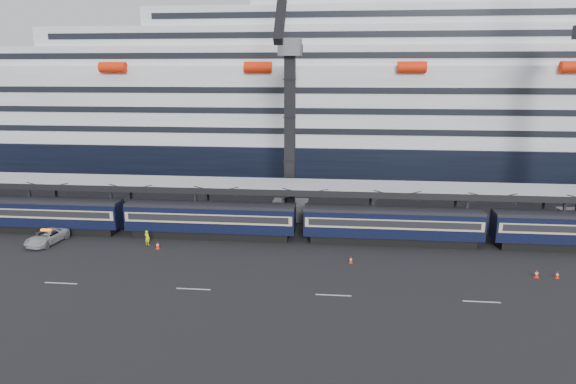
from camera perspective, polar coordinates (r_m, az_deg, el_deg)
name	(u,v)px	position (r m, az deg, el deg)	size (l,w,h in m)	color
ground	(493,283)	(49.44, 21.83, -9.38)	(260.00, 260.00, 0.00)	black
train	(424,225)	(56.93, 14.84, -3.55)	(133.05, 3.00, 4.05)	black
canopy	(462,190)	(60.86, 18.78, 0.23)	(130.00, 6.25, 5.53)	#A0A2A8
cruise_ship	(417,107)	(90.93, 14.10, 9.17)	(214.09, 28.84, 34.00)	black
crane_dark_near	(290,124)	(63.11, 0.17, 7.53)	(4.50, 17.75, 35.08)	#53555B
pickup_truck	(47,237)	(61.61, -25.23, -4.54)	(2.44, 5.29, 1.47)	#A4A7AB
worker	(147,238)	(57.32, -15.38, -4.92)	(0.59, 0.39, 1.63)	#ECFF0D
traffic_cone_b	(158,245)	(55.92, -14.28, -5.75)	(0.42, 0.42, 0.83)	#F62707
traffic_cone_c	(351,260)	(50.75, 6.99, -7.47)	(0.35, 0.35, 0.70)	#F62707
traffic_cone_d	(557,275)	(52.85, 27.74, -8.13)	(0.34, 0.34, 0.68)	#F62707
traffic_cone_e	(537,274)	(52.15, 25.90, -8.15)	(0.39, 0.39, 0.78)	#F62707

